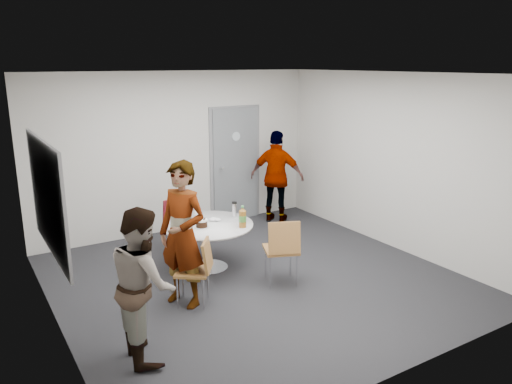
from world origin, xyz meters
TOP-DOWN VIEW (x-y plane):
  - floor at (0.00, 0.00)m, footprint 5.00×5.00m
  - ceiling at (0.00, 0.00)m, footprint 5.00×5.00m
  - wall_back at (0.00, 2.50)m, footprint 5.00×0.00m
  - wall_left at (-2.50, 0.00)m, footprint 0.00×5.00m
  - wall_right at (2.50, 0.00)m, footprint 0.00×5.00m
  - wall_front at (0.00, -2.50)m, footprint 5.00×0.00m
  - door at (1.10, 2.48)m, footprint 1.02×0.17m
  - whiteboard at (-2.46, 0.20)m, footprint 0.04×1.90m
  - table at (-0.35, 0.65)m, footprint 1.27×1.27m
  - chair_near_left at (-0.93, -0.23)m, footprint 0.56×0.55m
  - chair_near_right at (0.21, -0.33)m, footprint 0.57×0.59m
  - chair_far at (-0.45, 1.53)m, footprint 0.42×0.45m
  - person_main at (-1.08, -0.13)m, footprint 0.66×0.76m
  - person_left at (-1.85, -0.94)m, footprint 0.65×0.79m
  - person_right at (1.66, 1.95)m, footprint 0.95×1.00m

SIDE VIEW (x-z plane):
  - floor at x=0.00m, z-range 0.00..0.00m
  - chair_near_left at x=-0.93m, z-range 0.08..0.89m
  - chair_far at x=-0.45m, z-range 0.09..0.90m
  - chair_near_right at x=0.21m, z-range 0.10..1.00m
  - table at x=-0.35m, z-range 0.09..1.06m
  - person_left at x=-1.85m, z-range 0.00..1.53m
  - person_right at x=1.66m, z-range 0.00..1.67m
  - person_main at x=-1.08m, z-range 0.00..1.75m
  - door at x=1.10m, z-range -0.03..2.09m
  - wall_back at x=0.00m, z-range -1.15..3.85m
  - wall_left at x=-2.50m, z-range -1.15..3.85m
  - wall_right at x=2.50m, z-range -1.15..3.85m
  - wall_front at x=0.00m, z-range -1.15..3.85m
  - whiteboard at x=-2.46m, z-range 0.82..2.08m
  - ceiling at x=0.00m, z-range 2.70..2.70m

